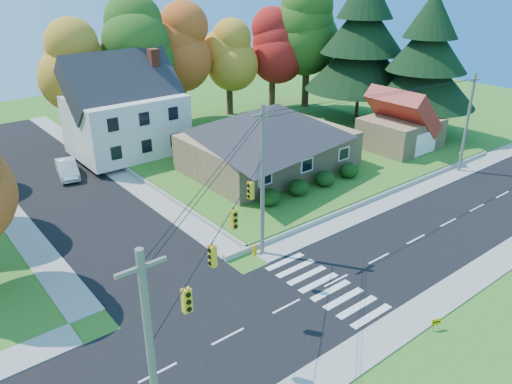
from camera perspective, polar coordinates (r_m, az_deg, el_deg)
ground at (r=30.81m, az=9.15°, el=-9.98°), size 120.00×120.00×0.00m
road_main at (r=30.81m, az=9.15°, el=-9.97°), size 90.00×8.00×0.02m
road_cross at (r=47.36m, az=-21.88°, el=1.16°), size 8.00×44.00×0.02m
sidewalk_north at (r=33.75m, az=2.91°, el=-6.30°), size 90.00×2.00×0.08m
sidewalk_south at (r=28.40m, az=16.76°, el=-14.08°), size 90.00×2.00×0.08m
lawn at (r=52.49m, az=2.07°, el=5.40°), size 30.00×30.00×0.50m
ranch_house at (r=44.85m, az=1.41°, el=6.16°), size 14.60×10.60×5.40m
colonial_house at (r=50.30m, az=-14.70°, el=8.95°), size 10.40×8.40×9.60m
garage at (r=52.37m, az=16.26°, el=7.37°), size 7.30×6.30×4.60m
hedge_row at (r=41.01m, az=6.41°, el=1.06°), size 10.70×1.70×1.27m
traffic_infrastructure at (r=28.99m, az=7.66°, el=-0.50°), size 38.10×10.66×10.00m
tree_lot_0 at (r=54.29m, az=-19.87°, el=13.45°), size 6.72×6.72×12.51m
tree_lot_1 at (r=55.41m, az=-13.70°, el=15.74°), size 7.84×7.84×14.60m
tree_lot_2 at (r=59.15m, az=-8.66°, el=15.98°), size 7.28×7.28×13.56m
tree_lot_3 at (r=61.73m, az=-3.13°, el=15.32°), size 6.16×6.16×11.47m
tree_lot_4 at (r=64.51m, az=1.91°, el=16.31°), size 6.72×6.72×12.51m
tree_lot_5 at (r=65.48m, az=5.94°, el=18.05°), size 8.40×8.40×15.64m
conifer_east_a at (r=60.91m, az=12.06°, el=16.38°), size 12.80×12.80×16.96m
conifer_east_b at (r=57.17m, az=18.92°, el=14.03°), size 11.20×11.20×14.84m
white_car at (r=47.75m, az=-20.78°, el=2.52°), size 2.50×4.82×1.51m
fire_hydrant at (r=32.79m, az=-0.14°, el=-6.63°), size 0.42×0.32×0.73m
yard_sign at (r=28.14m, az=19.90°, el=-13.82°), size 0.52×0.24×0.69m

